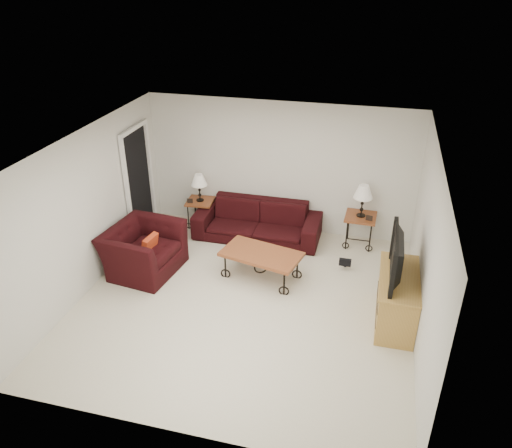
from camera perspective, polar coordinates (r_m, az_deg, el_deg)
The scene contains 20 objects.
ground at distance 7.80m, azimuth -1.29°, elevation -8.87°, with size 5.00×5.00×0.00m, color beige.
wall_back at distance 9.32m, azimuth 2.75°, elevation 6.41°, with size 5.00×0.02×2.50m, color silver.
wall_front at distance 5.19m, azimuth -9.02°, elevation -13.79°, with size 5.00×0.02×2.50m, color silver.
wall_left at distance 8.09m, azimuth -18.72°, elevation 1.36°, with size 0.02×5.00×2.50m, color silver.
wall_right at distance 6.95m, azimuth 18.91°, elevation -3.20°, with size 0.02×5.00×2.50m, color silver.
ceiling at distance 6.61m, azimuth -1.52°, elevation 8.75°, with size 5.00×5.00×0.00m, color white.
doorway at distance 9.45m, azimuth -13.25°, elevation 4.47°, with size 0.08×0.94×2.04m, color black.
sofa at distance 9.34m, azimuth 0.16°, elevation 0.34°, with size 2.34×0.91×0.68m, color black.
side_table_left at distance 9.84m, azimuth -6.32°, elevation 1.25°, with size 0.50×0.50×0.54m, color brown.
side_table_right at distance 9.30m, azimuth 11.70°, elevation -0.72°, with size 0.55×0.55×0.60m, color brown.
lamp_left at distance 9.61m, azimuth -6.48°, elevation 4.15°, with size 0.31×0.31×0.54m, color black, non-canonical shape.
lamp_right at distance 9.03m, azimuth 12.06°, elevation 2.61°, with size 0.34×0.34×0.60m, color black, non-canonical shape.
photo_frame_left at distance 9.63m, azimuth -7.56°, elevation 2.64°, with size 0.11×0.01×0.09m, color black.
photo_frame_right at distance 9.00m, azimuth 12.79°, elevation 0.67°, with size 0.12×0.02×0.10m, color black.
coffee_table at distance 8.21m, azimuth 0.60°, elevation -4.73°, with size 1.27×0.69×0.47m, color brown.
armchair at distance 8.53m, azimuth -12.73°, elevation -2.88°, with size 1.21×1.06×0.79m, color black.
throw_pillow at distance 8.37m, azimuth -12.04°, elevation -2.45°, with size 0.36×0.09×0.36m, color #B43517.
tv_stand at distance 7.49m, azimuth 15.78°, elevation -8.24°, with size 0.53×1.26×0.76m, color #B68D43.
television at distance 7.11m, azimuth 16.35°, elevation -3.62°, with size 1.13×0.15×0.65m, color black.
backpack at distance 8.63m, azimuth 10.22°, elevation -3.74°, with size 0.31×0.24×0.40m, color black.
Camera 1 is at (1.71, -6.00, 4.68)m, focal length 35.04 mm.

